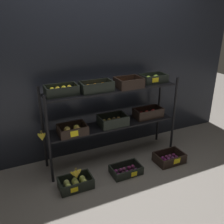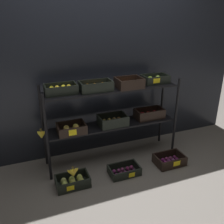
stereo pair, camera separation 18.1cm
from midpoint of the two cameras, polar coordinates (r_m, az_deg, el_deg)
ground_plane at (r=3.39m, az=-1.55°, el=-10.32°), size 10.00×10.00×0.00m
storefront_wall at (r=3.28m, az=-4.37°, el=9.17°), size 4.05×0.12×2.17m
display_rack at (r=3.04m, az=-1.81°, el=1.51°), size 1.76×0.37×1.08m
crate_ground_pear at (r=2.91m, az=-10.13°, el=-15.75°), size 0.37×0.23×0.12m
crate_ground_plum at (r=3.08m, az=1.48°, el=-13.22°), size 0.36×0.24×0.10m
crate_ground_center_plum at (r=3.35m, az=11.36°, el=-10.43°), size 0.37×0.26×0.12m
banana_bunch_loose at (r=2.84m, az=-10.04°, el=-13.69°), size 0.14×0.04×0.13m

